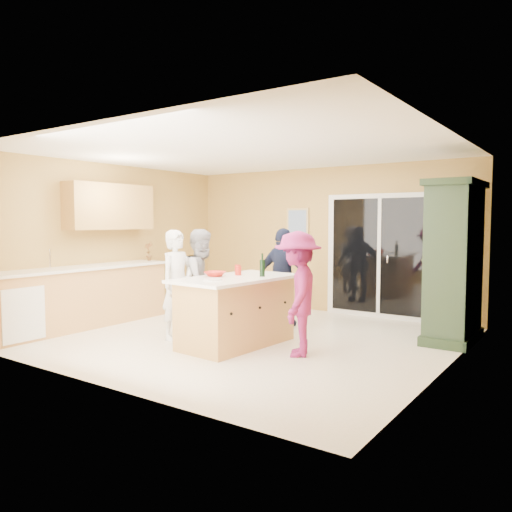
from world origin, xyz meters
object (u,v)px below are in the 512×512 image
Objects in this scene: woman_white at (177,285)px; woman_magenta at (298,293)px; green_hutch at (454,264)px; woman_navy at (283,277)px; woman_grey at (203,282)px; kitchen_island at (236,313)px.

woman_white is 1.81m from woman_magenta.
woman_navy is (-2.42, -0.48, -0.29)m from green_hutch.
woman_white is 1.00× the size of woman_grey.
woman_navy is (0.67, 1.13, 0.00)m from woman_grey.
green_hutch is 1.44× the size of woman_white.
woman_white is at bearing 166.29° from woman_grey.
green_hutch reaches higher than woman_grey.
green_hutch is at bearing -55.40° from woman_white.
kitchen_island is 1.18× the size of woman_magenta.
woman_navy is at bearing -32.71° from woman_grey.
woman_navy is at bearing -24.05° from woman_white.
woman_magenta is (1.70, -0.22, -0.00)m from woman_grey.
woman_white is (-0.88, -0.19, 0.33)m from kitchen_island.
green_hutch is at bearing -64.52° from woman_grey.
green_hutch is 3.79m from woman_white.
green_hutch is 2.31m from woman_magenta.
green_hutch reaches higher than woman_magenta.
woman_magenta is at bearing -81.32° from woman_white.
woman_grey is at bearing -9.79° from woman_white.
green_hutch is at bearing 43.34° from kitchen_island.
woman_white is (-3.18, -2.04, -0.30)m from green_hutch.
woman_grey is at bearing -152.53° from green_hutch.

